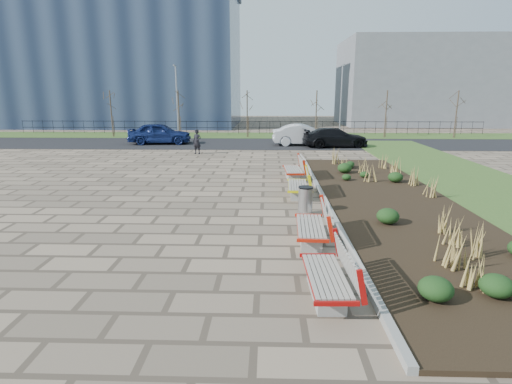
{
  "coord_description": "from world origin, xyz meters",
  "views": [
    {
      "loc": [
        1.87,
        -8.87,
        3.87
      ],
      "look_at": [
        1.5,
        3.0,
        0.9
      ],
      "focal_mm": 28.0,
      "sensor_mm": 36.0,
      "label": 1
    }
  ],
  "objects_px": {
    "car_silver": "(304,135)",
    "lamp_west": "(177,102)",
    "pedestrian": "(197,142)",
    "litter_bin": "(305,201)",
    "bench_d": "(293,168)",
    "car_black": "(335,137)",
    "bench_a": "(326,273)",
    "bench_c": "(298,183)",
    "lamp_east": "(341,102)",
    "bench_b": "(311,224)",
    "car_blue": "(160,133)"
  },
  "relations": [
    {
      "from": "bench_d",
      "to": "car_black",
      "type": "bearing_deg",
      "value": 68.99
    },
    {
      "from": "car_black",
      "to": "lamp_east",
      "type": "bearing_deg",
      "value": -19.62
    },
    {
      "from": "pedestrian",
      "to": "lamp_west",
      "type": "relative_size",
      "value": 0.26
    },
    {
      "from": "lamp_west",
      "to": "pedestrian",
      "type": "bearing_deg",
      "value": -70.71
    },
    {
      "from": "bench_a",
      "to": "pedestrian",
      "type": "xyz_separation_m",
      "value": [
        -5.72,
        18.39,
        0.29
      ]
    },
    {
      "from": "bench_a",
      "to": "bench_d",
      "type": "bearing_deg",
      "value": 87.82
    },
    {
      "from": "lamp_west",
      "to": "car_black",
      "type": "bearing_deg",
      "value": -24.59
    },
    {
      "from": "bench_c",
      "to": "car_silver",
      "type": "height_order",
      "value": "car_silver"
    },
    {
      "from": "car_blue",
      "to": "car_black",
      "type": "height_order",
      "value": "car_blue"
    },
    {
      "from": "bench_b",
      "to": "litter_bin",
      "type": "bearing_deg",
      "value": 90.65
    },
    {
      "from": "car_blue",
      "to": "lamp_west",
      "type": "relative_size",
      "value": 0.78
    },
    {
      "from": "bench_c",
      "to": "bench_a",
      "type": "bearing_deg",
      "value": -87.48
    },
    {
      "from": "bench_a",
      "to": "bench_b",
      "type": "xyz_separation_m",
      "value": [
        0.0,
        2.93,
        0.0
      ]
    },
    {
      "from": "bench_a",
      "to": "lamp_west",
      "type": "bearing_deg",
      "value": 105.78
    },
    {
      "from": "bench_b",
      "to": "car_silver",
      "type": "height_order",
      "value": "car_silver"
    },
    {
      "from": "car_blue",
      "to": "car_black",
      "type": "bearing_deg",
      "value": -101.4
    },
    {
      "from": "bench_c",
      "to": "lamp_west",
      "type": "xyz_separation_m",
      "value": [
        -9.0,
        20.01,
        2.54
      ]
    },
    {
      "from": "litter_bin",
      "to": "pedestrian",
      "type": "distance_m",
      "value": 14.28
    },
    {
      "from": "bench_a",
      "to": "car_blue",
      "type": "height_order",
      "value": "car_blue"
    },
    {
      "from": "bench_c",
      "to": "lamp_east",
      "type": "height_order",
      "value": "lamp_east"
    },
    {
      "from": "car_silver",
      "to": "lamp_west",
      "type": "bearing_deg",
      "value": 62.86
    },
    {
      "from": "bench_a",
      "to": "bench_c",
      "type": "relative_size",
      "value": 1.0
    },
    {
      "from": "bench_c",
      "to": "car_silver",
      "type": "xyz_separation_m",
      "value": [
        1.52,
        15.13,
        0.29
      ]
    },
    {
      "from": "litter_bin",
      "to": "bench_d",
      "type": "bearing_deg",
      "value": 90.82
    },
    {
      "from": "bench_a",
      "to": "car_black",
      "type": "xyz_separation_m",
      "value": [
        3.68,
        21.95,
        0.21
      ]
    },
    {
      "from": "car_blue",
      "to": "lamp_east",
      "type": "relative_size",
      "value": 0.78
    },
    {
      "from": "pedestrian",
      "to": "litter_bin",
      "type": "bearing_deg",
      "value": -46.21
    },
    {
      "from": "bench_d",
      "to": "car_black",
      "type": "height_order",
      "value": "car_black"
    },
    {
      "from": "bench_a",
      "to": "car_black",
      "type": "height_order",
      "value": "car_black"
    },
    {
      "from": "car_silver",
      "to": "lamp_west",
      "type": "relative_size",
      "value": 0.78
    },
    {
      "from": "pedestrian",
      "to": "car_blue",
      "type": "height_order",
      "value": "car_blue"
    },
    {
      "from": "lamp_east",
      "to": "car_black",
      "type": "bearing_deg",
      "value": -102.78
    },
    {
      "from": "pedestrian",
      "to": "bench_a",
      "type": "bearing_deg",
      "value": -52.92
    },
    {
      "from": "bench_c",
      "to": "car_blue",
      "type": "bearing_deg",
      "value": 123.76
    },
    {
      "from": "bench_a",
      "to": "lamp_east",
      "type": "bearing_deg",
      "value": 77.61
    },
    {
      "from": "bench_a",
      "to": "pedestrian",
      "type": "relative_size",
      "value": 1.33
    },
    {
      "from": "bench_c",
      "to": "pedestrian",
      "type": "distance_m",
      "value": 12.09
    },
    {
      "from": "litter_bin",
      "to": "car_silver",
      "type": "bearing_deg",
      "value": 85.3
    },
    {
      "from": "car_blue",
      "to": "car_black",
      "type": "relative_size",
      "value": 0.99
    },
    {
      "from": "lamp_east",
      "to": "lamp_west",
      "type": "bearing_deg",
      "value": 180.0
    },
    {
      "from": "lamp_east",
      "to": "litter_bin",
      "type": "bearing_deg",
      "value": -102.39
    },
    {
      "from": "car_silver",
      "to": "car_black",
      "type": "bearing_deg",
      "value": -115.49
    },
    {
      "from": "bench_a",
      "to": "car_silver",
      "type": "height_order",
      "value": "car_silver"
    },
    {
      "from": "litter_bin",
      "to": "bench_b",
      "type": "bearing_deg",
      "value": -91.88
    },
    {
      "from": "pedestrian",
      "to": "lamp_east",
      "type": "distance_m",
      "value": 14.41
    },
    {
      "from": "car_silver",
      "to": "lamp_east",
      "type": "height_order",
      "value": "lamp_east"
    },
    {
      "from": "litter_bin",
      "to": "car_silver",
      "type": "height_order",
      "value": "car_silver"
    },
    {
      "from": "bench_a",
      "to": "lamp_east",
      "type": "height_order",
      "value": "lamp_east"
    },
    {
      "from": "litter_bin",
      "to": "car_blue",
      "type": "relative_size",
      "value": 0.19
    },
    {
      "from": "car_blue",
      "to": "lamp_east",
      "type": "distance_m",
      "value": 15.28
    }
  ]
}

